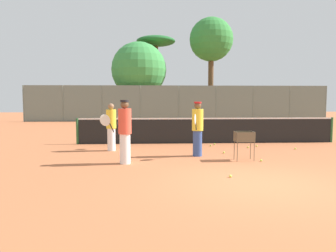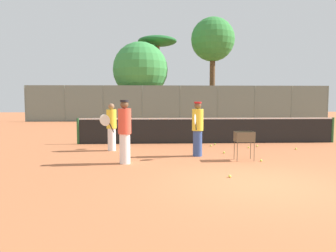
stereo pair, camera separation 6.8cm
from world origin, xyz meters
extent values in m
plane|color=#B7663D|center=(0.00, 0.00, 0.00)|extent=(80.00, 80.00, 0.00)
cylinder|color=#26592D|center=(-5.38, 6.66, 0.54)|extent=(0.10, 0.10, 1.07)
cylinder|color=#26592D|center=(5.38, 6.66, 0.54)|extent=(0.10, 0.10, 1.07)
cube|color=black|center=(0.00, 6.66, 0.51)|extent=(10.76, 0.01, 1.01)
cube|color=white|center=(0.00, 6.66, 1.04)|extent=(10.76, 0.02, 0.06)
cylinder|color=slate|center=(-12.76, 20.55, 1.49)|extent=(0.08, 0.08, 2.99)
cylinder|color=slate|center=(-9.57, 20.55, 1.49)|extent=(0.08, 0.08, 2.99)
cylinder|color=slate|center=(-6.38, 20.55, 1.49)|extent=(0.08, 0.08, 2.99)
cylinder|color=slate|center=(-3.19, 20.55, 1.49)|extent=(0.08, 0.08, 2.99)
cylinder|color=slate|center=(0.00, 20.55, 1.49)|extent=(0.08, 0.08, 2.99)
cylinder|color=slate|center=(3.19, 20.55, 1.49)|extent=(0.08, 0.08, 2.99)
cylinder|color=slate|center=(6.38, 20.55, 1.49)|extent=(0.08, 0.08, 2.99)
cylinder|color=slate|center=(9.57, 20.55, 1.49)|extent=(0.08, 0.08, 2.99)
cylinder|color=slate|center=(12.76, 20.55, 1.49)|extent=(0.08, 0.08, 2.99)
cube|color=slate|center=(0.00, 20.55, 1.49)|extent=(25.52, 0.01, 2.99)
cylinder|color=brown|center=(3.50, 24.76, 3.15)|extent=(0.52, 0.52, 6.31)
sphere|color=#338438|center=(3.50, 24.76, 7.56)|extent=(4.18, 4.18, 4.18)
cylinder|color=brown|center=(-1.81, 25.13, 3.47)|extent=(0.44, 0.44, 6.94)
ellipsoid|color=#1E6028|center=(-1.81, 25.13, 7.40)|extent=(3.73, 3.73, 0.93)
cylinder|color=brown|center=(-3.39, 23.06, 1.51)|extent=(0.27, 0.27, 3.02)
sphere|color=#388E42|center=(-3.39, 23.06, 4.51)|extent=(4.96, 4.96, 4.96)
cylinder|color=#334C8C|center=(-0.86, 3.59, 0.42)|extent=(0.30, 0.30, 0.84)
cylinder|color=yellow|center=(-0.86, 3.59, 1.18)|extent=(0.37, 0.37, 0.70)
sphere|color=brown|center=(-0.86, 3.59, 1.64)|extent=(0.23, 0.23, 0.23)
cylinder|color=red|center=(-0.86, 3.59, 1.74)|extent=(0.24, 0.24, 0.06)
cylinder|color=black|center=(-0.96, 3.24, 1.01)|extent=(0.07, 0.15, 0.27)
ellipsoid|color=silver|center=(-1.01, 3.06, 1.23)|extent=(0.14, 0.39, 0.43)
cylinder|color=white|center=(-3.78, 4.86, 0.40)|extent=(0.29, 0.29, 0.81)
cylinder|color=yellow|center=(-3.78, 4.86, 1.14)|extent=(0.35, 0.35, 0.67)
sphere|color=#8C6647|center=(-3.78, 4.86, 1.59)|extent=(0.22, 0.22, 0.22)
cylinder|color=black|center=(-3.60, 5.16, 0.98)|extent=(0.10, 0.14, 0.27)
ellipsoid|color=silver|center=(-3.50, 5.31, 1.20)|extent=(0.23, 0.35, 0.43)
cylinder|color=white|center=(-3.11, 2.44, 0.43)|extent=(0.31, 0.31, 0.86)
cylinder|color=#E54C38|center=(-3.11, 2.44, 1.22)|extent=(0.38, 0.38, 0.72)
sphere|color=brown|center=(-3.11, 2.44, 1.70)|extent=(0.23, 0.23, 0.23)
cylinder|color=black|center=(-3.11, 2.44, 1.80)|extent=(0.25, 0.25, 0.06)
cylinder|color=black|center=(-3.47, 2.35, 1.04)|extent=(0.15, 0.06, 0.27)
ellipsoid|color=silver|center=(-3.65, 2.30, 1.26)|extent=(0.39, 0.12, 0.43)
cylinder|color=brown|center=(0.19, 2.60, 0.29)|extent=(0.02, 0.02, 0.57)
cylinder|color=brown|center=(0.70, 2.60, 0.29)|extent=(0.02, 0.02, 0.57)
cylinder|color=brown|center=(0.19, 2.96, 0.29)|extent=(0.02, 0.02, 0.57)
cylinder|color=brown|center=(0.70, 2.96, 0.29)|extent=(0.02, 0.02, 0.57)
cube|color=brown|center=(0.45, 2.78, 0.58)|extent=(0.55, 0.40, 0.01)
cube|color=brown|center=(0.45, 2.58, 0.72)|extent=(0.55, 0.01, 0.30)
cube|color=brown|center=(0.45, 2.98, 0.72)|extent=(0.55, 0.01, 0.30)
cube|color=brown|center=(0.17, 2.78, 0.72)|extent=(0.01, 0.40, 0.30)
cube|color=brown|center=(0.72, 2.78, 0.72)|extent=(0.01, 0.40, 0.30)
sphere|color=#D1E54C|center=(0.54, 2.89, 0.67)|extent=(0.07, 0.07, 0.07)
sphere|color=#D1E54C|center=(0.57, 2.79, 0.62)|extent=(0.07, 0.07, 0.07)
sphere|color=#D1E54C|center=(0.33, 2.85, 0.62)|extent=(0.07, 0.07, 0.07)
sphere|color=#D1E54C|center=(0.40, 2.86, 0.67)|extent=(0.07, 0.07, 0.07)
sphere|color=#D1E54C|center=(0.62, 2.75, 0.62)|extent=(0.07, 0.07, 0.07)
sphere|color=#D1E54C|center=(0.41, 2.68, 0.62)|extent=(0.07, 0.07, 0.07)
sphere|color=#D1E54C|center=(0.62, 2.80, 0.62)|extent=(0.07, 0.07, 0.07)
sphere|color=#D1E54C|center=(0.48, 2.92, 0.67)|extent=(0.07, 0.07, 0.07)
sphere|color=#D1E54C|center=(0.55, 2.89, 0.67)|extent=(0.07, 0.07, 0.07)
sphere|color=#D1E54C|center=(0.38, 2.86, 0.67)|extent=(0.07, 0.07, 0.07)
sphere|color=#D1E54C|center=(0.56, 2.75, 0.67)|extent=(0.07, 0.07, 0.07)
sphere|color=#D1E54C|center=(0.62, 2.69, 0.62)|extent=(0.07, 0.07, 0.07)
sphere|color=#D1E54C|center=(0.39, 2.92, 0.62)|extent=(0.07, 0.07, 0.07)
sphere|color=#D1E54C|center=(2.94, 4.76, 0.03)|extent=(0.07, 0.07, 0.07)
sphere|color=#D1E54C|center=(0.12, 4.04, 0.03)|extent=(0.07, 0.07, 0.07)
sphere|color=#D1E54C|center=(0.21, 6.11, 0.03)|extent=(0.07, 0.07, 0.07)
sphere|color=#D1E54C|center=(-0.03, 5.72, 0.03)|extent=(0.07, 0.07, 0.07)
sphere|color=#D1E54C|center=(1.75, 5.52, 0.03)|extent=(0.07, 0.07, 0.07)
sphere|color=#D1E54C|center=(1.30, 5.19, 0.03)|extent=(0.07, 0.07, 0.07)
sphere|color=#D1E54C|center=(-0.50, 0.63, 0.03)|extent=(0.07, 0.07, 0.07)
sphere|color=#D1E54C|center=(0.90, 2.56, 0.03)|extent=(0.07, 0.07, 0.07)
cube|color=#232328|center=(4.83, 24.28, 0.45)|extent=(4.20, 1.70, 0.90)
cube|color=#33383D|center=(4.63, 24.28, 1.25)|extent=(2.20, 1.50, 0.70)
camera|label=1|loc=(-2.39, -6.89, 1.85)|focal=35.00mm
camera|label=2|loc=(-2.33, -6.90, 1.85)|focal=35.00mm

